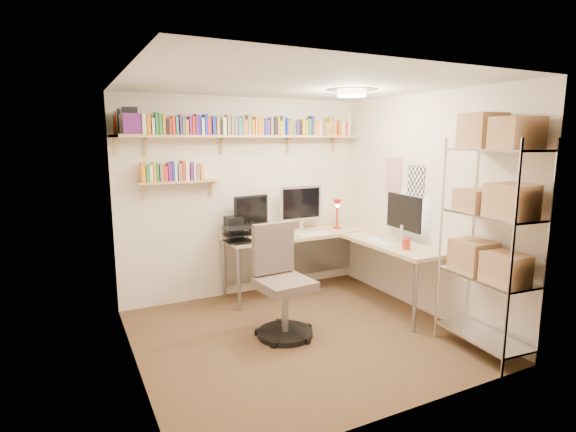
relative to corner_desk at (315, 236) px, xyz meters
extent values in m
plane|color=#42301C|center=(-0.70, -0.92, -0.79)|extent=(3.20, 3.20, 0.00)
cube|color=beige|center=(-0.70, 0.58, 0.46)|extent=(3.20, 0.04, 2.50)
cube|color=beige|center=(-2.30, -0.92, 0.46)|extent=(0.04, 3.00, 2.50)
cube|color=beige|center=(0.90, -0.92, 0.46)|extent=(0.04, 3.00, 2.50)
cube|color=beige|center=(-0.70, -2.42, 0.46)|extent=(3.20, 0.04, 2.50)
cube|color=silver|center=(-0.70, -0.92, 1.71)|extent=(3.20, 3.00, 0.04)
cube|color=silver|center=(0.89, -0.37, 0.76)|extent=(0.01, 0.30, 0.42)
cube|color=white|center=(0.89, -0.77, 0.71)|extent=(0.01, 0.28, 0.38)
cylinder|color=#FFEAC6|center=(0.00, -0.72, 1.67)|extent=(0.30, 0.30, 0.06)
cube|color=#D4BC77|center=(-0.70, 0.46, 1.23)|extent=(3.05, 0.25, 0.03)
cube|color=#D4BC77|center=(-2.18, 0.03, 1.23)|extent=(0.25, 1.00, 0.03)
cube|color=#D4BC77|center=(-1.55, 0.48, 0.71)|extent=(0.95, 0.20, 0.02)
cube|color=#D4BC77|center=(-1.90, 0.52, 1.16)|extent=(0.03, 0.20, 0.20)
cube|color=#D4BC77|center=(-1.00, 0.52, 1.16)|extent=(0.03, 0.20, 0.20)
cube|color=#D4BC77|center=(-0.10, 0.52, 1.16)|extent=(0.03, 0.20, 0.20)
cube|color=#D4BC77|center=(0.60, 0.52, 1.16)|extent=(0.03, 0.20, 0.20)
cube|color=teal|center=(-2.16, 0.46, 1.34)|extent=(0.04, 0.13, 0.19)
cube|color=#5E1F74|center=(-2.11, 0.46, 1.37)|extent=(0.04, 0.11, 0.25)
cube|color=gray|center=(-2.06, 0.46, 1.36)|extent=(0.03, 0.15, 0.23)
cube|color=teal|center=(-2.01, 0.46, 1.35)|extent=(0.04, 0.13, 0.20)
cube|color=#5E1F74|center=(-1.97, 0.46, 1.36)|extent=(0.03, 0.13, 0.22)
cube|color=white|center=(-1.93, 0.46, 1.36)|extent=(0.04, 0.15, 0.23)
cube|color=orange|center=(-1.88, 0.46, 1.36)|extent=(0.04, 0.12, 0.22)
cube|color=white|center=(-1.83, 0.46, 1.34)|extent=(0.03, 0.14, 0.18)
cube|color=#2A7F3C|center=(-1.79, 0.46, 1.37)|extent=(0.03, 0.12, 0.25)
cube|color=#2A7F3C|center=(-1.75, 0.46, 1.36)|extent=(0.03, 0.13, 0.24)
cube|color=orange|center=(-1.71, 0.46, 1.36)|extent=(0.03, 0.12, 0.23)
cube|color=black|center=(-1.68, 0.46, 1.33)|extent=(0.03, 0.12, 0.17)
cube|color=red|center=(-1.64, 0.46, 1.34)|extent=(0.02, 0.11, 0.18)
cube|color=red|center=(-1.61, 0.46, 1.35)|extent=(0.03, 0.13, 0.21)
cube|color=teal|center=(-1.57, 0.46, 1.35)|extent=(0.03, 0.13, 0.20)
cube|color=#5E1F74|center=(-1.53, 0.46, 1.36)|extent=(0.02, 0.14, 0.23)
cube|color=teal|center=(-1.50, 0.46, 1.35)|extent=(0.02, 0.11, 0.20)
cube|color=orange|center=(-1.46, 0.46, 1.33)|extent=(0.04, 0.11, 0.17)
cube|color=#5E1F74|center=(-1.42, 0.46, 1.35)|extent=(0.03, 0.12, 0.21)
cube|color=red|center=(-1.38, 0.46, 1.35)|extent=(0.03, 0.12, 0.21)
cube|color=#5E1F74|center=(-1.34, 0.46, 1.36)|extent=(0.03, 0.14, 0.24)
cube|color=#1F28A2|center=(-1.31, 0.46, 1.36)|extent=(0.03, 0.11, 0.23)
cube|color=white|center=(-1.28, 0.46, 1.34)|extent=(0.03, 0.15, 0.19)
cube|color=#1F28A2|center=(-1.23, 0.46, 1.36)|extent=(0.04, 0.15, 0.24)
cube|color=red|center=(-1.19, 0.46, 1.35)|extent=(0.04, 0.12, 0.21)
cube|color=#1F28A2|center=(-1.14, 0.46, 1.35)|extent=(0.04, 0.14, 0.21)
cube|color=gold|center=(-1.09, 0.46, 1.35)|extent=(0.03, 0.13, 0.21)
cube|color=black|center=(-1.06, 0.46, 1.33)|extent=(0.04, 0.12, 0.18)
cube|color=white|center=(-1.01, 0.46, 1.35)|extent=(0.04, 0.12, 0.20)
cube|color=gray|center=(-0.96, 0.46, 1.36)|extent=(0.04, 0.14, 0.24)
cube|color=gray|center=(-0.91, 0.46, 1.36)|extent=(0.03, 0.12, 0.23)
cube|color=gray|center=(-0.86, 0.46, 1.35)|extent=(0.04, 0.11, 0.20)
cube|color=teal|center=(-0.82, 0.46, 1.35)|extent=(0.04, 0.14, 0.20)
cube|color=gray|center=(-0.77, 0.46, 1.35)|extent=(0.03, 0.12, 0.21)
cube|color=orange|center=(-0.74, 0.46, 1.34)|extent=(0.03, 0.12, 0.18)
cube|color=gray|center=(-0.70, 0.46, 1.37)|extent=(0.04, 0.13, 0.25)
cube|color=orange|center=(-0.65, 0.46, 1.34)|extent=(0.03, 0.12, 0.19)
cube|color=gold|center=(-0.60, 0.46, 1.36)|extent=(0.03, 0.13, 0.23)
cube|color=orange|center=(-0.56, 0.46, 1.36)|extent=(0.04, 0.13, 0.22)
cube|color=gold|center=(-0.52, 0.46, 1.35)|extent=(0.02, 0.12, 0.21)
cube|color=#1F28A2|center=(-0.48, 0.46, 1.35)|extent=(0.04, 0.14, 0.21)
cube|color=#5E1F74|center=(-0.44, 0.46, 1.34)|extent=(0.03, 0.11, 0.18)
cube|color=gray|center=(-0.40, 0.46, 1.36)|extent=(0.03, 0.13, 0.22)
cube|color=black|center=(-0.35, 0.46, 1.36)|extent=(0.04, 0.14, 0.22)
cube|color=orange|center=(-0.31, 0.46, 1.36)|extent=(0.02, 0.13, 0.24)
cube|color=orange|center=(-0.27, 0.46, 1.34)|extent=(0.03, 0.14, 0.18)
cube|color=teal|center=(-0.23, 0.46, 1.37)|extent=(0.03, 0.12, 0.24)
cube|color=#1F28A2|center=(-0.19, 0.46, 1.35)|extent=(0.02, 0.15, 0.22)
cube|color=orange|center=(-0.16, 0.46, 1.34)|extent=(0.03, 0.13, 0.19)
cube|color=gray|center=(-0.12, 0.46, 1.35)|extent=(0.04, 0.12, 0.20)
cube|color=#2A7F3C|center=(-0.08, 0.46, 1.34)|extent=(0.03, 0.11, 0.19)
cube|color=#5E1F74|center=(-0.04, 0.46, 1.34)|extent=(0.03, 0.12, 0.18)
cube|color=black|center=(0.00, 0.46, 1.34)|extent=(0.03, 0.13, 0.18)
cube|color=gold|center=(0.04, 0.46, 1.35)|extent=(0.04, 0.15, 0.20)
cube|color=gold|center=(0.09, 0.46, 1.34)|extent=(0.03, 0.14, 0.19)
cube|color=#2A7F3C|center=(0.13, 0.46, 1.35)|extent=(0.04, 0.15, 0.21)
cube|color=#1F28A2|center=(0.18, 0.46, 1.37)|extent=(0.03, 0.13, 0.25)
cube|color=gold|center=(0.21, 0.46, 1.36)|extent=(0.02, 0.14, 0.23)
cube|color=orange|center=(0.26, 0.46, 1.33)|extent=(0.04, 0.11, 0.18)
cube|color=white|center=(0.30, 0.46, 1.34)|extent=(0.03, 0.11, 0.19)
cube|color=gray|center=(0.33, 0.46, 1.34)|extent=(0.04, 0.12, 0.19)
cube|color=gray|center=(0.38, 0.46, 1.34)|extent=(0.03, 0.13, 0.18)
cube|color=gold|center=(0.42, 0.46, 1.33)|extent=(0.03, 0.11, 0.18)
cube|color=gold|center=(0.45, 0.46, 1.37)|extent=(0.03, 0.13, 0.24)
cube|color=gray|center=(0.49, 0.46, 1.37)|extent=(0.03, 0.13, 0.25)
cube|color=gold|center=(0.53, 0.46, 1.34)|extent=(0.04, 0.12, 0.18)
cube|color=red|center=(0.58, 0.46, 1.34)|extent=(0.03, 0.14, 0.20)
cube|color=gold|center=(0.62, 0.46, 1.33)|extent=(0.03, 0.11, 0.18)
cube|color=white|center=(0.66, 0.46, 1.34)|extent=(0.04, 0.11, 0.18)
cube|color=red|center=(0.70, 0.46, 1.34)|extent=(0.03, 0.15, 0.19)
cube|color=white|center=(0.75, 0.46, 1.36)|extent=(0.04, 0.11, 0.22)
cube|color=#5E1F74|center=(-2.18, -0.40, 1.34)|extent=(0.15, 0.03, 0.19)
cube|color=black|center=(-2.18, -0.37, 1.37)|extent=(0.13, 0.02, 0.24)
cube|color=white|center=(-2.18, -0.33, 1.34)|extent=(0.13, 0.03, 0.19)
cube|color=#1F28A2|center=(-2.18, -0.30, 1.37)|extent=(0.13, 0.02, 0.24)
cube|color=gray|center=(-2.18, -0.27, 1.36)|extent=(0.15, 0.03, 0.22)
cube|color=#2A7F3C|center=(-2.18, -0.23, 1.36)|extent=(0.11, 0.03, 0.22)
cube|color=gray|center=(-2.18, -0.18, 1.37)|extent=(0.12, 0.04, 0.24)
cube|color=white|center=(-2.18, -0.13, 1.34)|extent=(0.14, 0.04, 0.19)
cube|color=black|center=(-2.18, -0.09, 1.35)|extent=(0.14, 0.03, 0.22)
cube|color=black|center=(-2.18, -0.04, 1.35)|extent=(0.11, 0.04, 0.20)
cube|color=black|center=(-2.18, 0.00, 1.37)|extent=(0.14, 0.02, 0.25)
cube|color=white|center=(-2.18, 0.04, 1.35)|extent=(0.14, 0.04, 0.21)
cube|color=white|center=(-2.18, 0.09, 1.36)|extent=(0.14, 0.04, 0.22)
cube|color=#2A7F3C|center=(-2.18, 0.14, 1.36)|extent=(0.13, 0.04, 0.22)
cube|color=black|center=(-2.18, 0.18, 1.36)|extent=(0.11, 0.03, 0.23)
cube|color=red|center=(-2.18, 0.22, 1.36)|extent=(0.15, 0.04, 0.24)
cube|color=gray|center=(-2.18, 0.26, 1.33)|extent=(0.13, 0.03, 0.17)
cube|color=gold|center=(-2.18, 0.30, 1.34)|extent=(0.13, 0.03, 0.20)
cube|color=black|center=(-2.18, 0.35, 1.36)|extent=(0.11, 0.04, 0.24)
cube|color=orange|center=(-2.18, 0.38, 1.33)|extent=(0.15, 0.03, 0.17)
cube|color=teal|center=(-2.18, 0.43, 1.35)|extent=(0.14, 0.04, 0.21)
cube|color=orange|center=(-1.96, 0.48, 0.83)|extent=(0.04, 0.12, 0.22)
cube|color=#2A7F3C|center=(-1.91, 0.48, 0.82)|extent=(0.04, 0.13, 0.19)
cube|color=white|center=(-1.87, 0.48, 0.82)|extent=(0.03, 0.11, 0.19)
cube|color=gold|center=(-1.84, 0.48, 0.83)|extent=(0.03, 0.11, 0.22)
cube|color=#2A7F3C|center=(-1.80, 0.48, 0.83)|extent=(0.02, 0.12, 0.21)
cube|color=gray|center=(-1.76, 0.48, 0.82)|extent=(0.03, 0.14, 0.20)
cube|color=red|center=(-1.72, 0.48, 0.81)|extent=(0.04, 0.14, 0.18)
cube|color=#5E1F74|center=(-1.67, 0.48, 0.82)|extent=(0.04, 0.13, 0.20)
cube|color=#1F28A2|center=(-1.63, 0.48, 0.83)|extent=(0.02, 0.13, 0.22)
cube|color=white|center=(-1.60, 0.48, 0.84)|extent=(0.03, 0.14, 0.23)
cube|color=gray|center=(-1.55, 0.48, 0.82)|extent=(0.04, 0.15, 0.20)
cube|color=red|center=(-1.51, 0.48, 0.84)|extent=(0.03, 0.14, 0.23)
cube|color=white|center=(-1.47, 0.48, 0.83)|extent=(0.04, 0.12, 0.21)
cube|color=#5E1F74|center=(-1.42, 0.48, 0.82)|extent=(0.03, 0.15, 0.20)
cube|color=white|center=(-1.38, 0.48, 0.83)|extent=(0.02, 0.15, 0.22)
cube|color=gray|center=(-1.34, 0.48, 0.81)|extent=(0.03, 0.14, 0.18)
cube|color=orange|center=(-1.30, 0.48, 0.82)|extent=(0.03, 0.14, 0.19)
cube|color=beige|center=(-0.05, 0.26, -0.01)|extent=(2.05, 0.65, 0.04)
cube|color=beige|center=(0.65, -0.74, -0.01)|extent=(0.65, 1.41, 0.04)
cylinder|color=gray|center=(-1.02, -0.01, -0.41)|extent=(0.04, 0.04, 0.76)
cylinder|color=gray|center=(-1.02, 0.53, -0.41)|extent=(0.04, 0.04, 0.76)
cylinder|color=gray|center=(0.92, 0.53, -0.41)|extent=(0.04, 0.04, 0.76)
cylinder|color=gray|center=(0.38, -1.39, -0.41)|extent=(0.04, 0.04, 0.76)
cylinder|color=gray|center=(0.92, -1.39, -0.41)|extent=(0.04, 0.04, 0.76)
cube|color=gray|center=(-0.05, 0.54, -0.36)|extent=(1.95, 0.02, 0.59)
cube|color=silver|center=(0.00, 0.39, 0.37)|extent=(0.59, 0.03, 0.45)
cube|color=black|center=(0.00, 0.37, 0.37)|extent=(0.54, 0.00, 0.39)
cube|color=black|center=(-0.70, 0.39, 0.32)|extent=(0.48, 0.03, 0.37)
cube|color=black|center=(0.80, -0.69, 0.35)|extent=(0.03, 0.63, 0.41)
cube|color=silver|center=(0.78, -0.69, 0.35)|extent=(0.00, 0.56, 0.35)
cube|color=white|center=(0.00, 0.07, 0.02)|extent=(0.45, 0.14, 0.02)
cube|color=white|center=(0.49, -0.69, 0.02)|extent=(0.14, 0.43, 0.02)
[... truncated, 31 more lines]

